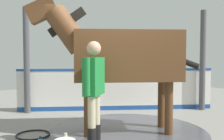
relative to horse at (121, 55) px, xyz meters
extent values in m
cube|color=gray|center=(0.06, 0.14, -1.55)|extent=(16.00, 16.00, 0.02)
cylinder|color=#4C4C54|center=(-0.11, 0.07, -1.54)|extent=(3.22, 3.22, 0.00)
cube|color=white|center=(-1.23, -1.73, -0.99)|extent=(4.62, 2.92, 1.10)
cube|color=#1E4C99|center=(-1.23, -1.73, -0.41)|extent=(4.63, 2.94, 0.06)
cube|color=#1E4C99|center=(-1.23, -1.73, -1.48)|extent=(4.62, 2.92, 0.12)
cylinder|color=#4C4C51|center=(0.89, -2.86, -0.16)|extent=(0.16, 0.16, 2.77)
cylinder|color=#4C4C51|center=(-3.17, -0.32, -0.16)|extent=(0.16, 0.16, 2.77)
cube|color=brown|center=(-0.11, 0.07, -0.01)|extent=(2.26, 1.91, 0.97)
cylinder|color=brown|center=(0.70, -0.12, -1.02)|extent=(0.16, 0.16, 1.04)
cylinder|color=brown|center=(0.41, -0.57, -1.02)|extent=(0.16, 0.16, 1.04)
cylinder|color=brown|center=(-0.63, 0.71, -1.02)|extent=(0.16, 0.16, 1.04)
cylinder|color=brown|center=(-0.91, 0.26, -1.02)|extent=(0.16, 0.16, 1.04)
cylinder|color=brown|center=(0.89, -0.56, 0.50)|extent=(0.97, 0.83, 0.98)
cube|color=black|center=(0.89, -0.56, 0.64)|extent=(0.67, 0.45, 0.60)
cube|color=brown|center=(1.30, -0.81, 0.86)|extent=(0.70, 0.58, 0.56)
cylinder|color=black|center=(-1.06, 0.66, -0.11)|extent=(0.66, 0.47, 0.35)
cylinder|color=black|center=(0.82, 0.35, -1.36)|extent=(0.15, 0.15, 0.35)
cylinder|color=#C6B793|center=(0.82, 0.35, -0.92)|extent=(0.13, 0.13, 0.53)
cylinder|color=black|center=(1.01, 0.50, -1.36)|extent=(0.15, 0.15, 0.35)
cylinder|color=#C6B793|center=(1.01, 0.50, -0.92)|extent=(0.13, 0.13, 0.53)
cube|color=#1E7F38|center=(0.91, 0.42, -0.35)|extent=(0.54, 0.49, 0.63)
cylinder|color=#1E7F38|center=(0.67, 0.24, -0.33)|extent=(0.09, 0.09, 0.59)
cylinder|color=#1E7F38|center=(1.16, 0.61, -0.33)|extent=(0.09, 0.09, 0.59)
sphere|color=tan|center=(0.91, 0.42, 0.12)|extent=(0.24, 0.24, 0.24)
cylinder|color=white|center=(1.37, 0.27, -1.29)|extent=(0.05, 0.05, 0.05)
cylinder|color=black|center=(1.66, -0.06, -1.37)|extent=(0.05, 0.05, 0.03)
torus|color=black|center=(1.52, -0.79, -1.52)|extent=(0.65, 0.65, 0.03)
camera|label=1|loc=(3.37, 4.21, 0.03)|focal=43.56mm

